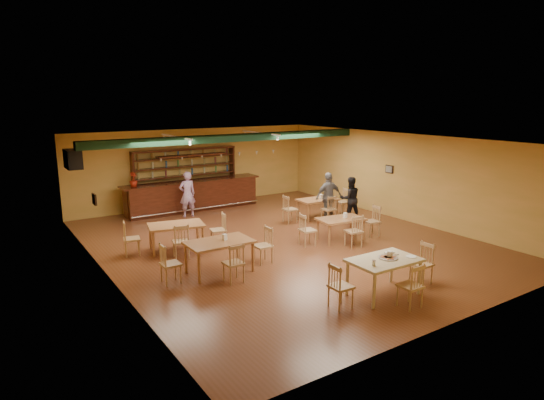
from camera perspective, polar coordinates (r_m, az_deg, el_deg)
floor at (r=13.86m, az=1.15°, el=-5.13°), size 12.00×12.00×0.00m
ceiling_beam at (r=15.66m, az=-4.64°, el=7.59°), size 10.00×0.30×0.25m
track_rail_left at (r=15.44m, az=-11.65°, el=7.56°), size 0.05×2.50×0.05m
track_rail_right at (r=16.88m, az=-1.42°, el=8.20°), size 0.05×2.50×0.05m
ac_unit at (r=15.45m, az=-23.09°, el=4.63°), size 0.34×0.70×0.48m
picture_left at (r=12.41m, az=-20.90°, el=0.09°), size 0.04×0.34×0.28m
picture_right at (r=17.06m, az=14.15°, el=3.68°), size 0.04×0.34×0.28m
bar_counter at (r=17.86m, az=-9.63°, el=0.56°), size 5.33×0.85×1.13m
back_bar_hutch at (r=18.32m, az=-10.49°, el=2.66°), size 4.12×0.40×2.28m
poinsettia at (r=16.96m, az=-16.59°, el=2.41°), size 0.36×0.36×0.51m
dining_table_a at (r=13.29m, az=-11.60°, el=-4.46°), size 1.65×1.20×0.75m
dining_table_b at (r=16.55m, az=5.55°, el=-1.04°), size 1.42×0.89×0.69m
dining_table_c at (r=11.47m, az=-6.44°, el=-6.90°), size 1.59×0.97×0.79m
dining_table_d at (r=14.05m, az=8.38°, el=-3.56°), size 1.46×1.00×0.68m
near_table at (r=10.44m, az=13.48°, el=-9.12°), size 1.52×0.99×0.80m
pizza_tray at (r=10.38m, az=14.00°, el=-6.87°), size 0.50×0.50×0.01m
parmesan_shaker at (r=9.85m, az=12.34°, el=-7.54°), size 0.08×0.08×0.11m
napkin_stack at (r=10.70m, az=14.15°, el=-6.25°), size 0.23×0.19×0.03m
pizza_server at (r=10.52m, az=14.39°, el=-6.57°), size 0.33×0.15×0.00m
side_plate at (r=10.59m, az=16.65°, el=-6.64°), size 0.22×0.22×0.01m
patron_bar at (r=16.84m, az=-10.31°, el=0.70°), size 0.62×0.42×1.63m
patron_right_a at (r=16.38m, az=9.52°, el=0.19°), size 0.89×0.80×1.51m
patron_right_b at (r=16.17m, az=6.94°, el=0.40°), size 1.03×0.54×1.68m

